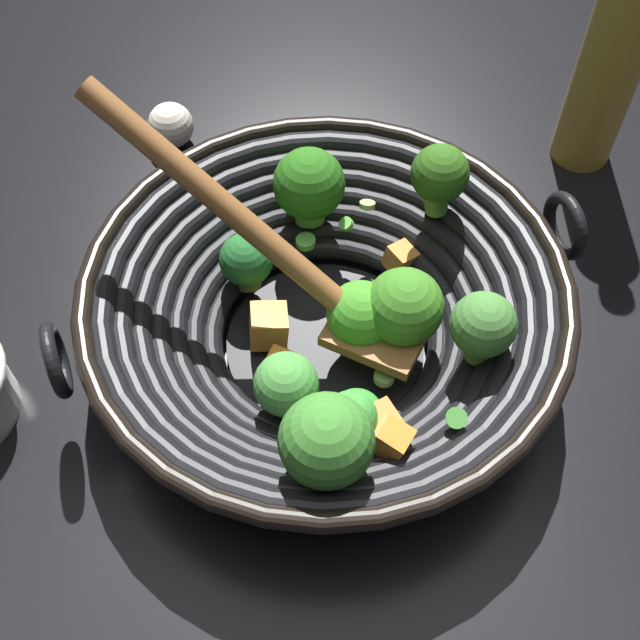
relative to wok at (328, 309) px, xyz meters
The scene contains 4 objects.
ground_plane 0.06m from the wok, 165.36° to the right, with size 4.00×4.00×0.00m, color black.
wok is the anchor object (origin of this frame).
cooking_oil_bottle 0.33m from the wok, 100.12° to the left, with size 0.06×0.06×0.26m.
garlic_bulb 0.28m from the wok, behind, with size 0.04×0.04×0.04m, color silver.
Camera 1 is at (0.29, -0.19, 0.53)m, focal length 44.82 mm.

